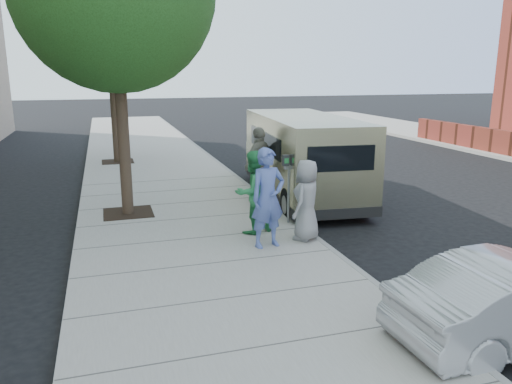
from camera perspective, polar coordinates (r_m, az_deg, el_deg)
ground at (r=10.97m, az=-1.54°, el=-5.50°), size 120.00×120.00×0.00m
sidewalk at (r=10.74m, az=-6.72°, el=-5.60°), size 5.00×60.00×0.15m
curb_face at (r=11.39m, az=5.47°, el=-4.42°), size 0.12×60.00×0.16m
tree_far at (r=20.04m, az=-16.28°, el=16.82°), size 3.92×3.80×6.49m
parking_meter at (r=11.44m, az=3.81°, el=2.09°), size 0.34×0.14×1.60m
van at (r=14.38m, az=5.27°, el=4.21°), size 2.66×6.53×2.37m
person_officer at (r=9.87m, az=1.36°, el=-0.69°), size 0.81×0.60×2.00m
person_green_shirt at (r=10.75m, az=-0.36°, el=-0.03°), size 1.07×0.96×1.81m
person_gray_shirt at (r=10.38m, az=5.80°, el=-0.93°), size 0.97×0.96×1.69m
person_striped_polo at (r=13.39m, az=0.43°, el=3.17°), size 1.25×1.08×2.02m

